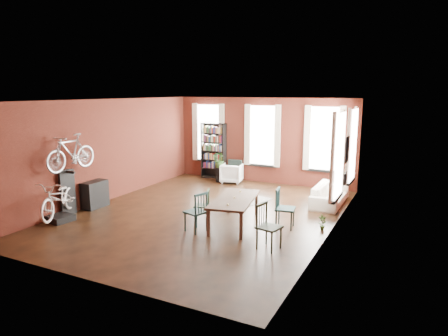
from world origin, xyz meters
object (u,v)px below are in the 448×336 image
Objects in this scene: dining_table at (234,212)px; bicycle_floor at (58,182)px; bike_trainer at (60,218)px; bookshelf at (214,151)px; dining_chair_a at (196,212)px; cream_sofa at (330,191)px; console_table at (95,194)px; dining_chair_d at (285,209)px; dining_chair_b at (202,205)px; white_armchair at (232,172)px; plant_stand at (221,175)px; dining_chair_c at (269,227)px.

dining_table is 1.13× the size of bicycle_floor.
bookshelf is at bearing 79.92° from bike_trainer.
dining_chair_a reaches higher than bike_trainer.
cream_sofa is at bearing -18.95° from bookshelf.
bookshelf is at bearing 76.17° from console_table.
console_table is (-1.28, -5.20, -0.70)m from bookshelf.
bookshelf reaches higher than bike_trainer.
dining_chair_d is at bearing 21.49° from bike_trainer.
dining_chair_b reaches higher than bike_trainer.
white_armchair is (-1.50, 5.26, -0.11)m from dining_chair_a.
cream_sofa reaches higher than bike_trainer.
white_armchair is 1.43× the size of plant_stand.
bicycle_floor is (-1.13, -6.63, 0.00)m from bookshelf.
bookshelf is 3.81× the size of bike_trainer.
dining_chair_d is at bearing -45.18° from bookshelf.
dining_chair_c is 5.83m from console_table.
dining_chair_c is at bearing -6.98° from console_table.
dining_chair_a is 0.83m from dining_chair_b.
console_table is (-3.49, -0.32, -0.03)m from dining_chair_b.
bicycle_floor is at bearing -84.17° from console_table.
bike_trainer is 1.02m from bicycle_floor.
bicycle_floor is at bearing -99.72° from bookshelf.
dining_chair_a is at bearing -138.34° from dining_table.
dining_chair_d is 5.98m from bicycle_floor.
dining_chair_b is 1.09× the size of white_armchair.
console_table is at bearing 95.15° from dining_chair_c.
plant_stand is (-4.40, 1.23, -0.13)m from cream_sofa.
console_table is at bearing 94.26° from bike_trainer.
dining_chair_d is (1.90, 1.24, 0.00)m from dining_chair_a.
dining_chair_c is 0.46× the size of bookshelf.
dining_chair_c is at bearing -15.37° from bicycle_floor.
dining_chair_a is at bearing -6.88° from console_table.
plant_stand is 6.44m from bicycle_floor.
cream_sofa is 3.78× the size of plant_stand.
dining_table is 1.09m from dining_chair_a.
bookshelf reaches higher than cream_sofa.
dining_chair_a is 1.00× the size of dining_chair_c.
bookshelf reaches higher than dining_table.
dining_table is at bearing -59.04° from plant_stand.
dining_table is 4.44m from console_table.
plant_stand is at bearing 68.88° from console_table.
dining_chair_d reaches higher than dining_chair_c.
bike_trainer is 6.38m from plant_stand.
dining_chair_d reaches higher than bike_trainer.
white_armchair reaches higher than bike_trainer.
dining_table is 2.08× the size of dining_chair_c.
bookshelf is at bearing -138.79° from dining_chair_a.
white_armchair is at bearing 70.87° from bike_trainer.
bookshelf reaches higher than dining_chair_a.
dining_table is 4.71m from bicycle_floor.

